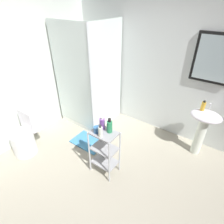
# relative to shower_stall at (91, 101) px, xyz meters

# --- Properties ---
(ground_plane) EXTENTS (4.20, 4.20, 0.02)m
(ground_plane) POSITION_rel_shower_stall_xyz_m (1.20, -1.23, -0.47)
(ground_plane) COLOR #A29B88
(wall_back) EXTENTS (4.20, 0.14, 2.50)m
(wall_back) POSITION_rel_shower_stall_xyz_m (1.21, 0.62, 0.79)
(wall_back) COLOR white
(wall_back) RESTS_ON ground_plane
(wall_left) EXTENTS (0.10, 4.20, 2.50)m
(wall_left) POSITION_rel_shower_stall_xyz_m (-0.65, -1.23, 0.79)
(wall_left) COLOR white
(wall_left) RESTS_ON ground_plane
(shower_stall) EXTENTS (0.92, 0.92, 2.00)m
(shower_stall) POSITION_rel_shower_stall_xyz_m (0.00, 0.00, 0.00)
(shower_stall) COLOR white
(shower_stall) RESTS_ON ground_plane
(pedestal_sink) EXTENTS (0.46, 0.37, 0.81)m
(pedestal_sink) POSITION_rel_shower_stall_xyz_m (2.10, 0.29, 0.12)
(pedestal_sink) COLOR white
(pedestal_sink) RESTS_ON ground_plane
(sink_faucet) EXTENTS (0.03, 0.03, 0.10)m
(sink_faucet) POSITION_rel_shower_stall_xyz_m (2.10, 0.41, 0.40)
(sink_faucet) COLOR silver
(sink_faucet) RESTS_ON pedestal_sink
(toilet) EXTENTS (0.37, 0.49, 0.76)m
(toilet) POSITION_rel_shower_stall_xyz_m (-0.28, -1.37, -0.15)
(toilet) COLOR white
(toilet) RESTS_ON ground_plane
(storage_cart) EXTENTS (0.38, 0.28, 0.74)m
(storage_cart) POSITION_rel_shower_stall_xyz_m (1.06, -0.93, -0.03)
(storage_cart) COLOR silver
(storage_cart) RESTS_ON ground_plane
(hand_soap_bottle) EXTENTS (0.06, 0.06, 0.16)m
(hand_soap_bottle) POSITION_rel_shower_stall_xyz_m (2.01, 0.32, 0.42)
(hand_soap_bottle) COLOR gold
(hand_soap_bottle) RESTS_ON pedestal_sink
(conditioner_bottle_purple) EXTENTS (0.07, 0.07, 0.19)m
(conditioner_bottle_purple) POSITION_rel_shower_stall_xyz_m (0.99, -0.87, 0.36)
(conditioner_bottle_purple) COLOR #7F479E
(conditioner_bottle_purple) RESTS_ON storage_cart
(lotion_bottle_white) EXTENTS (0.06, 0.06, 0.18)m
(lotion_bottle_white) POSITION_rel_shower_stall_xyz_m (1.07, -1.02, 0.36)
(lotion_bottle_white) COLOR white
(lotion_bottle_white) RESTS_ON storage_cart
(body_wash_bottle_green) EXTENTS (0.08, 0.08, 0.21)m
(body_wash_bottle_green) POSITION_rel_shower_stall_xyz_m (1.11, -0.87, 0.37)
(body_wash_bottle_green) COLOR #2B8F58
(body_wash_bottle_green) RESTS_ON storage_cart
(rinse_cup) EXTENTS (0.08, 0.08, 0.09)m
(rinse_cup) POSITION_rel_shower_stall_xyz_m (0.98, -0.98, 0.32)
(rinse_cup) COLOR #3870B2
(rinse_cup) RESTS_ON storage_cart
(bath_mat) EXTENTS (0.60, 0.40, 0.02)m
(bath_mat) POSITION_rel_shower_stall_xyz_m (0.42, -0.61, -0.45)
(bath_mat) COLOR teal
(bath_mat) RESTS_ON ground_plane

